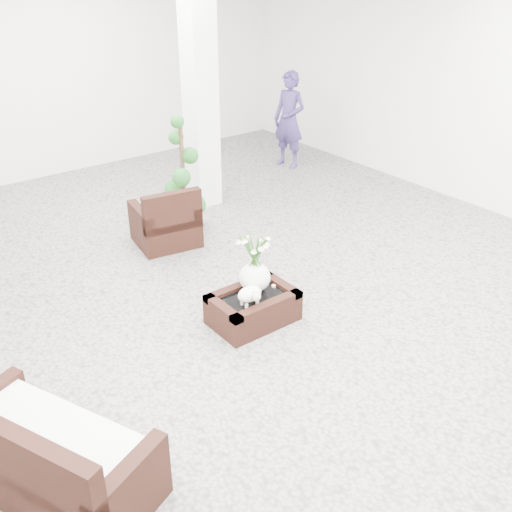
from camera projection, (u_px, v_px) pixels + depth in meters
ground at (251, 300)px, 6.97m from camera, size 11.00×11.00×0.00m
column at (200, 90)px, 8.77m from camera, size 0.40×0.40×3.50m
coffee_table at (253, 309)px, 6.52m from camera, size 0.90×0.60×0.31m
sheep_figurine at (250, 296)px, 6.26m from camera, size 0.28×0.23×0.21m
planter_narcissus at (255, 257)px, 6.39m from camera, size 0.44×0.44×0.80m
tealight at (274, 286)px, 6.62m from camera, size 0.04×0.04×0.03m
armchair at (165, 214)px, 8.11m from camera, size 0.90×0.87×0.84m
loveseat at (50, 444)px, 4.42m from camera, size 1.33×1.76×0.85m
topiary at (183, 175)px, 8.32m from camera, size 0.44×0.44×1.64m
shopper at (289, 120)px, 10.75m from camera, size 0.54×0.70×1.70m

